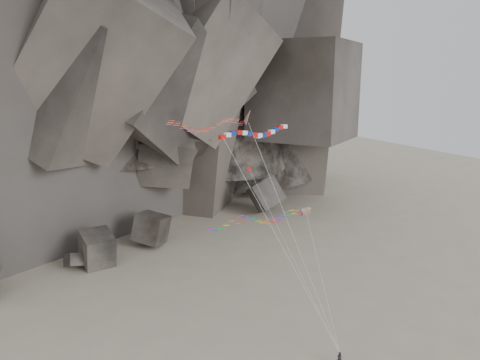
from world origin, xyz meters
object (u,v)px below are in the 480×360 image
banner_kite (256,134)px  parafoil_kite (255,219)px  kite_flyer (339,357)px  pennant_kite (266,203)px  delta_kite (206,124)px

banner_kite → parafoil_kite: bearing=-133.7°
kite_flyer → pennant_kite: bearing=-52.9°
delta_kite → banner_kite: 6.59m
delta_kite → banner_kite: (6.37, -0.64, -1.54)m
kite_flyer → delta_kite: size_ratio=0.07×
banner_kite → parafoil_kite: 10.47m
banner_kite → delta_kite: bearing=165.4°
banner_kite → pennant_kite: bearing=-89.0°
kite_flyer → parafoil_kite: 18.60m
parafoil_kite → pennant_kite: (0.83, -1.10, 2.17)m
banner_kite → pennant_kite: banner_kite is taller
kite_flyer → parafoil_kite: (-4.06, 11.58, 13.97)m
delta_kite → pennant_kite: bearing=4.1°
delta_kite → parafoil_kite: 13.40m
kite_flyer → pennant_kite: size_ratio=0.09×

